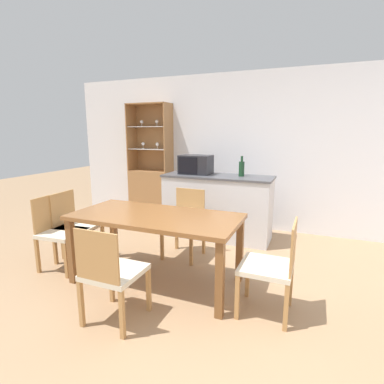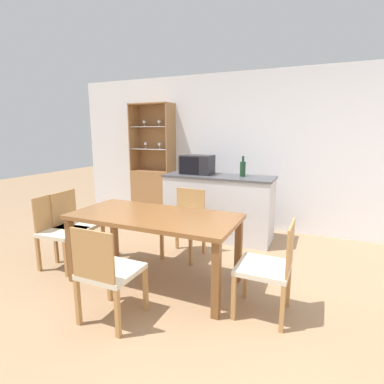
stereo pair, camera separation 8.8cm
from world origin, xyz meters
name	(u,v)px [view 2 (the right image)]	position (x,y,z in m)	size (l,w,h in m)	color
ground_plane	(191,308)	(0.00, 0.00, 0.00)	(18.00, 18.00, 0.00)	#A37F5B
wall_back	(256,152)	(0.00, 2.63, 1.27)	(6.80, 0.06, 2.55)	silver
kitchen_counter	(218,207)	(-0.40, 1.92, 0.48)	(1.64, 0.59, 0.96)	silver
display_cabinet	(154,186)	(-1.84, 2.43, 0.62)	(0.77, 0.36, 2.09)	#A37042
dining_table	(154,223)	(-0.57, 0.32, 0.67)	(1.77, 0.85, 0.75)	brown
dining_chair_head_far	(185,222)	(-0.57, 1.08, 0.45)	(0.46, 0.46, 0.87)	beige
dining_chair_side_right_near	(269,267)	(0.65, 0.20, 0.45)	(0.45, 0.45, 0.87)	beige
dining_chair_side_left_far	(76,225)	(-1.80, 0.45, 0.45)	(0.48, 0.48, 0.87)	beige
dining_chair_side_left_near	(60,231)	(-1.80, 0.19, 0.45)	(0.47, 0.47, 0.87)	beige
dining_chair_head_near	(108,272)	(-0.57, -0.44, 0.45)	(0.45, 0.45, 0.87)	beige
microwave	(197,165)	(-0.77, 1.95, 1.11)	(0.48, 0.33, 0.29)	#232328
wine_bottle	(243,169)	(-0.05, 1.97, 1.08)	(0.08, 0.08, 0.30)	#193D23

